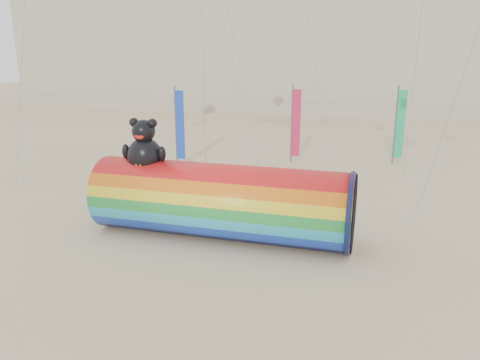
# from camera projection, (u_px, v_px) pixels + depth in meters

# --- Properties ---
(ground) EXTENTS (160.00, 160.00, 0.00)m
(ground) POSITION_uv_depth(u_px,v_px,m) (216.00, 249.00, 17.96)
(ground) COLOR #CCB58C
(ground) RESTS_ON ground
(hotel_building) EXTENTS (60.40, 15.40, 20.60)m
(hotel_building) POSITION_uv_depth(u_px,v_px,m) (245.00, 27.00, 60.93)
(hotel_building) COLOR #B7AD99
(hotel_building) RESTS_ON ground
(windsock_assembly) EXTENTS (10.43, 3.18, 4.81)m
(windsock_assembly) POSITION_uv_depth(u_px,v_px,m) (221.00, 199.00, 18.77)
(windsock_assembly) COLOR red
(windsock_assembly) RESTS_ON ground
(festival_banners) EXTENTS (14.46, 4.60, 5.20)m
(festival_banners) POSITION_uv_depth(u_px,v_px,m) (292.00, 124.00, 30.96)
(festival_banners) COLOR #59595E
(festival_banners) RESTS_ON ground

